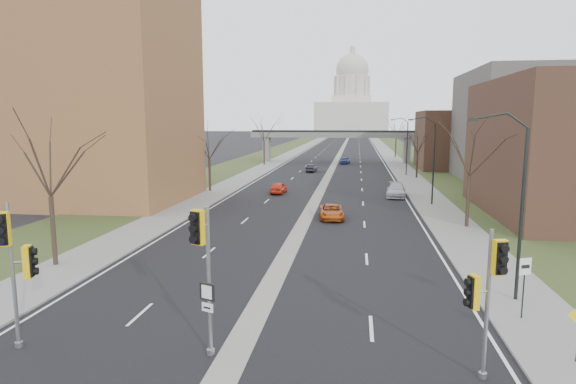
% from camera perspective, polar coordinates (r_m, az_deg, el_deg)
% --- Properties ---
extents(ground, '(700.00, 700.00, 0.00)m').
position_cam_1_polar(ground, '(19.37, -5.66, -17.37)').
color(ground, black).
rests_on(ground, ground).
extents(road_surface, '(20.00, 600.00, 0.01)m').
position_cam_1_polar(road_surface, '(167.17, 6.71, 5.57)').
color(road_surface, black).
rests_on(road_surface, ground).
extents(median_strip, '(1.20, 600.00, 0.02)m').
position_cam_1_polar(median_strip, '(167.17, 6.71, 5.57)').
color(median_strip, gray).
rests_on(median_strip, ground).
extents(sidewalk_right, '(4.00, 600.00, 0.12)m').
position_cam_1_polar(sidewalk_right, '(167.29, 10.84, 5.50)').
color(sidewalk_right, gray).
rests_on(sidewalk_right, ground).
extents(sidewalk_left, '(4.00, 600.00, 0.12)m').
position_cam_1_polar(sidewalk_left, '(167.90, 2.59, 5.65)').
color(sidewalk_left, gray).
rests_on(sidewalk_left, ground).
extents(grass_verge_right, '(8.00, 600.00, 0.10)m').
position_cam_1_polar(grass_verge_right, '(167.68, 12.89, 5.44)').
color(grass_verge_right, '#2C3A1B').
rests_on(grass_verge_right, ground).
extents(grass_verge_left, '(8.00, 600.00, 0.10)m').
position_cam_1_polar(grass_verge_left, '(168.59, 0.55, 5.67)').
color(grass_verge_left, '#2C3A1B').
rests_on(grass_verge_left, ground).
extents(apartment_building, '(25.00, 16.00, 22.00)m').
position_cam_1_polar(apartment_building, '(55.88, -25.09, 10.35)').
color(apartment_building, '#8E5F39').
rests_on(apartment_building, ground).
extents(commercial_block_mid, '(18.00, 22.00, 15.00)m').
position_cam_1_polar(commercial_block_mid, '(72.88, 27.36, 6.83)').
color(commercial_block_mid, '#5F5C57').
rests_on(commercial_block_mid, ground).
extents(commercial_block_far, '(14.00, 14.00, 10.00)m').
position_cam_1_polar(commercial_block_far, '(88.76, 19.77, 5.80)').
color(commercial_block_far, '#462C20').
rests_on(commercial_block_far, ground).
extents(pedestrian_bridge, '(34.00, 3.00, 6.45)m').
position_cam_1_polar(pedestrian_bridge, '(97.06, 5.66, 6.35)').
color(pedestrian_bridge, slate).
rests_on(pedestrian_bridge, ground).
extents(capitol, '(48.00, 42.00, 55.75)m').
position_cam_1_polar(capitol, '(337.08, 7.54, 10.18)').
color(capitol, silver).
rests_on(capitol, ground).
extents(streetlight_near, '(2.61, 0.20, 8.70)m').
position_cam_1_polar(streetlight_near, '(23.92, 24.53, 4.18)').
color(streetlight_near, black).
rests_on(streetlight_near, sidewalk_right).
extents(streetlight_mid, '(2.61, 0.20, 8.70)m').
position_cam_1_polar(streetlight_mid, '(49.39, 16.07, 6.46)').
color(streetlight_mid, black).
rests_on(streetlight_mid, sidewalk_right).
extents(streetlight_far, '(2.61, 0.20, 8.70)m').
position_cam_1_polar(streetlight_far, '(75.22, 13.38, 7.16)').
color(streetlight_far, black).
rests_on(streetlight_far, sidewalk_right).
extents(tree_left_a, '(7.20, 7.20, 9.40)m').
position_cam_1_polar(tree_left_a, '(30.36, -26.61, 4.20)').
color(tree_left_a, '#382B21').
rests_on(tree_left_a, sidewalk_left).
extents(tree_left_b, '(6.75, 6.75, 8.81)m').
position_cam_1_polar(tree_left_b, '(57.60, -9.36, 6.20)').
color(tree_left_b, '#382B21').
rests_on(tree_left_b, sidewalk_left).
extents(tree_left_c, '(7.65, 7.65, 9.99)m').
position_cam_1_polar(tree_left_c, '(90.57, -2.87, 7.62)').
color(tree_left_c, '#382B21').
rests_on(tree_left_c, sidewalk_left).
extents(tree_right_a, '(7.20, 7.20, 9.40)m').
position_cam_1_polar(tree_right_a, '(39.91, 20.88, 5.36)').
color(tree_right_a, '#382B21').
rests_on(tree_right_a, sidewalk_right).
extents(tree_right_b, '(6.30, 6.30, 8.22)m').
position_cam_1_polar(tree_right_b, '(72.48, 15.15, 6.15)').
color(tree_right_b, '#382B21').
rests_on(tree_right_b, sidewalk_right).
extents(tree_right_c, '(7.65, 7.65, 9.99)m').
position_cam_1_polar(tree_right_c, '(112.25, 12.72, 7.60)').
color(tree_right_c, '#382B21').
rests_on(tree_right_c, sidewalk_right).
extents(signal_pole_left, '(0.92, 1.23, 5.52)m').
position_cam_1_polar(signal_pole_left, '(20.09, -29.61, -6.53)').
color(signal_pole_left, gray).
rests_on(signal_pole_left, ground).
extents(signal_pole_median, '(0.77, 0.92, 5.48)m').
position_cam_1_polar(signal_pole_median, '(17.05, -10.07, -7.36)').
color(signal_pole_median, gray).
rests_on(signal_pole_median, ground).
extents(signal_pole_right, '(1.10, 0.84, 5.04)m').
position_cam_1_polar(signal_pole_right, '(16.71, 22.47, -10.10)').
color(signal_pole_right, gray).
rests_on(signal_pole_right, ground).
extents(speed_limit_sign, '(0.54, 0.25, 2.64)m').
position_cam_1_polar(speed_limit_sign, '(22.76, 26.21, -9.02)').
color(speed_limit_sign, black).
rests_on(speed_limit_sign, sidewalk_right).
extents(car_left_near, '(1.68, 3.90, 1.31)m').
position_cam_1_polar(car_left_near, '(55.91, -1.12, 0.51)').
color(car_left_near, red).
rests_on(car_left_near, ground).
extents(car_left_far, '(1.65, 3.89, 1.25)m').
position_cam_1_polar(car_left_far, '(79.20, 2.82, 2.84)').
color(car_left_far, black).
rests_on(car_left_far, ground).
extents(car_right_near, '(2.44, 4.55, 1.22)m').
position_cam_1_polar(car_right_near, '(41.73, 5.20, -2.34)').
color(car_right_near, '#AB4712').
rests_on(car_right_near, ground).
extents(car_right_mid, '(2.48, 5.19, 1.46)m').
position_cam_1_polar(car_right_mid, '(54.71, 12.69, 0.20)').
color(car_right_mid, '#AFB0B7').
rests_on(car_right_mid, ground).
extents(car_right_far, '(2.09, 4.12, 1.34)m').
position_cam_1_polar(car_right_far, '(94.50, 6.76, 3.74)').
color(car_right_far, navy).
rests_on(car_right_far, ground).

